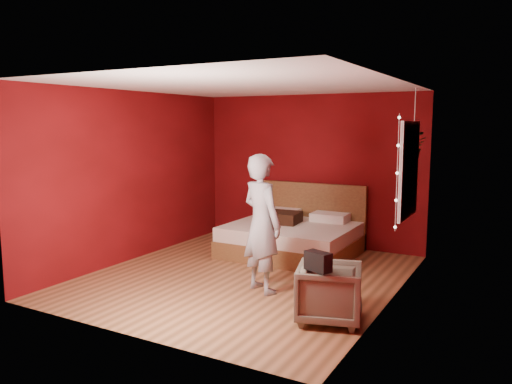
% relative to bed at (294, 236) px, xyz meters
% --- Properties ---
extents(floor, '(4.50, 4.50, 0.00)m').
position_rel_bed_xyz_m(floor, '(-0.06, -1.45, -0.28)').
color(floor, '#96613C').
rests_on(floor, ground).
extents(room_walls, '(4.04, 4.54, 2.62)m').
position_rel_bed_xyz_m(room_walls, '(-0.06, -1.45, 1.40)').
color(room_walls, maroon).
rests_on(room_walls, ground).
extents(window, '(0.05, 0.97, 1.27)m').
position_rel_bed_xyz_m(window, '(1.90, -0.55, 1.22)').
color(window, white).
rests_on(window, room_walls).
extents(fairy_lights, '(0.04, 0.04, 1.45)m').
position_rel_bed_xyz_m(fairy_lights, '(1.88, -1.08, 1.22)').
color(fairy_lights, silver).
rests_on(fairy_lights, room_walls).
extents(bed, '(1.97, 1.67, 1.08)m').
position_rel_bed_xyz_m(bed, '(0.00, 0.00, 0.00)').
color(bed, brown).
rests_on(bed, ground).
extents(person, '(0.75, 0.64, 1.74)m').
position_rel_bed_xyz_m(person, '(0.42, -1.88, 0.59)').
color(person, gray).
rests_on(person, ground).
extents(armchair, '(0.84, 0.83, 0.62)m').
position_rel_bed_xyz_m(armchair, '(1.52, -2.38, 0.03)').
color(armchair, '#686452').
rests_on(armchair, ground).
extents(handbag, '(0.30, 0.22, 0.20)m').
position_rel_bed_xyz_m(handbag, '(1.48, -2.64, 0.44)').
color(handbag, black).
rests_on(handbag, armchair).
extents(throw_pillow, '(0.54, 0.54, 0.18)m').
position_rel_bed_xyz_m(throw_pillow, '(-0.17, -0.01, 0.30)').
color(throw_pillow, black).
rests_on(throw_pillow, bed).
extents(hanging_plant, '(0.39, 0.34, 1.03)m').
position_rel_bed_xyz_m(hanging_plant, '(1.82, 0.09, 1.50)').
color(hanging_plant, silver).
rests_on(hanging_plant, room_walls).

